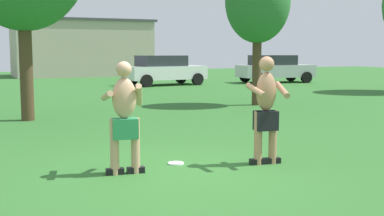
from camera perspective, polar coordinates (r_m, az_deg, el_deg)
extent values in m
plane|color=#2D6628|center=(7.46, -1.30, -7.36)|extent=(80.00, 80.00, 0.00)
cube|color=black|center=(8.10, 9.23, -5.99)|extent=(0.27, 0.14, 0.09)
cylinder|color=tan|center=(8.03, 9.28, -3.32)|extent=(0.13, 0.13, 0.85)
cube|color=black|center=(8.00, 7.58, -6.13)|extent=(0.27, 0.14, 0.09)
cylinder|color=tan|center=(7.92, 7.62, -3.43)|extent=(0.13, 0.13, 0.85)
cube|color=black|center=(7.93, 8.49, -1.43)|extent=(0.37, 0.28, 0.31)
ellipsoid|color=tan|center=(7.88, 8.54, 1.90)|extent=(0.35, 0.26, 0.62)
cylinder|color=tan|center=(7.89, 10.33, 2.10)|extent=(0.27, 0.59, 0.23)
cylinder|color=tan|center=(7.70, 7.36, 2.04)|extent=(0.16, 0.60, 0.20)
sphere|color=tan|center=(7.86, 8.60, 5.05)|extent=(0.24, 0.24, 0.24)
cube|color=black|center=(7.37, -8.87, -7.23)|extent=(0.27, 0.14, 0.09)
cylinder|color=tan|center=(7.30, -8.92, -4.44)|extent=(0.13, 0.13, 0.82)
cube|color=black|center=(7.42, -6.50, -7.11)|extent=(0.27, 0.14, 0.09)
cylinder|color=tan|center=(7.34, -6.53, -4.33)|extent=(0.13, 0.13, 0.82)
cube|color=#28844C|center=(7.27, -7.75, -2.35)|extent=(0.40, 0.29, 0.30)
ellipsoid|color=tan|center=(7.22, -7.81, 1.14)|extent=(0.38, 0.26, 0.59)
cylinder|color=tan|center=(7.28, -9.76, 1.39)|extent=(0.14, 0.58, 0.20)
cylinder|color=tan|center=(7.35, -6.13, 1.49)|extent=(0.25, 0.53, 0.38)
sphere|color=tan|center=(7.19, -7.86, 4.45)|extent=(0.23, 0.23, 0.23)
cylinder|color=white|center=(7.95, -1.87, -6.39)|extent=(0.26, 0.26, 0.03)
cube|color=silver|center=(29.06, 9.59, 4.23)|extent=(4.48, 2.28, 0.70)
cube|color=#282D33|center=(28.95, 9.26, 5.48)|extent=(2.57, 1.85, 0.56)
cylinder|color=black|center=(30.58, 11.32, 3.65)|extent=(0.66, 0.29, 0.64)
cylinder|color=black|center=(29.01, 13.04, 3.46)|extent=(0.66, 0.29, 0.64)
cylinder|color=black|center=(29.24, 6.14, 3.61)|extent=(0.66, 0.29, 0.64)
cylinder|color=black|center=(27.61, 7.64, 3.42)|extent=(0.66, 0.29, 0.64)
cube|color=white|center=(26.47, -3.17, 4.09)|extent=(4.48, 2.28, 0.70)
cube|color=#282D33|center=(26.36, -3.56, 5.45)|extent=(2.57, 1.85, 0.56)
cylinder|color=black|center=(27.99, -1.28, 3.52)|extent=(0.66, 0.29, 0.64)
cylinder|color=black|center=(26.44, 0.64, 3.34)|extent=(0.66, 0.29, 0.64)
cylinder|color=black|center=(26.64, -6.94, 3.32)|extent=(0.66, 0.29, 0.64)
cylinder|color=black|center=(25.01, -5.27, 3.13)|extent=(0.66, 0.29, 0.64)
cube|color=#B2A893|center=(38.02, -12.69, 6.63)|extent=(9.56, 5.94, 3.93)
cube|color=#3F3F44|center=(38.09, -12.77, 9.71)|extent=(9.94, 6.17, 0.16)
cylinder|color=#4C3823|center=(13.50, -18.57, 4.74)|extent=(0.33, 0.33, 2.89)
cylinder|color=#4C3823|center=(16.70, 7.46, 4.59)|extent=(0.30, 0.30, 2.48)
ellipsoid|color=#2D7033|center=(16.78, 7.57, 12.15)|extent=(2.15, 2.15, 2.77)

